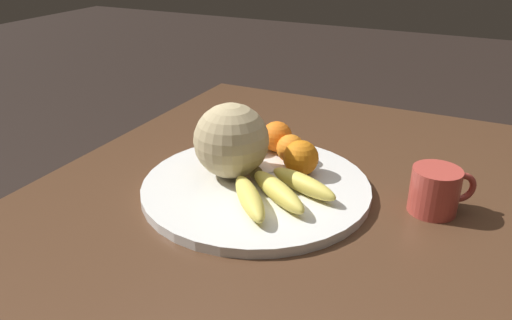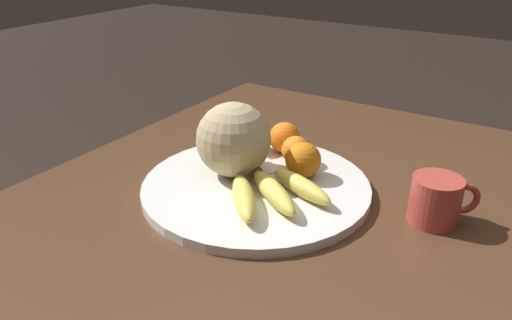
# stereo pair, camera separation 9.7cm
# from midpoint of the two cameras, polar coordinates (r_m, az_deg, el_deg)

# --- Properties ---
(kitchen_table) EXTENTS (1.29, 0.96, 0.77)m
(kitchen_table) POSITION_cam_midpoint_polar(r_m,az_deg,el_deg) (1.02, 4.47, -10.04)
(kitchen_table) COLOR #4C301E
(kitchen_table) RESTS_ON ground_plane
(fruit_bowl) EXTENTS (0.45, 0.45, 0.02)m
(fruit_bowl) POSITION_cam_midpoint_polar(r_m,az_deg,el_deg) (0.99, 2.79, -3.10)
(fruit_bowl) COLOR white
(fruit_bowl) RESTS_ON kitchen_table
(melon) EXTENTS (0.15, 0.15, 0.15)m
(melon) POSITION_cam_midpoint_polar(r_m,az_deg,el_deg) (0.99, 0.20, 2.29)
(melon) COLOR tan
(melon) RESTS_ON fruit_bowl
(banana_bunch) EXTENTS (0.21, 0.21, 0.04)m
(banana_bunch) POSITION_cam_midpoint_polar(r_m,az_deg,el_deg) (0.92, 4.75, -3.69)
(banana_bunch) COLOR brown
(banana_bunch) RESTS_ON fruit_bowl
(orange_front_left) EXTENTS (0.07, 0.07, 0.07)m
(orange_front_left) POSITION_cam_midpoint_polar(r_m,az_deg,el_deg) (1.12, 5.77, 2.51)
(orange_front_left) COLOR orange
(orange_front_left) RESTS_ON fruit_bowl
(orange_front_right) EXTENTS (0.06, 0.06, 0.06)m
(orange_front_right) POSITION_cam_midpoint_polar(r_m,az_deg,el_deg) (1.06, 7.18, 1.06)
(orange_front_right) COLOR orange
(orange_front_right) RESTS_ON fruit_bowl
(orange_mid_center) EXTENTS (0.07, 0.07, 0.07)m
(orange_mid_center) POSITION_cam_midpoint_polar(r_m,az_deg,el_deg) (1.01, 8.16, -0.07)
(orange_mid_center) COLOR orange
(orange_mid_center) RESTS_ON fruit_bowl
(orange_back_left) EXTENTS (0.07, 0.07, 0.07)m
(orange_back_left) POSITION_cam_midpoint_polar(r_m,az_deg,el_deg) (1.12, 1.77, 2.66)
(orange_back_left) COLOR orange
(orange_back_left) RESTS_ON fruit_bowl
(produce_tag) EXTENTS (0.09, 0.10, 0.00)m
(produce_tag) POSITION_cam_midpoint_polar(r_m,az_deg,el_deg) (1.07, 3.50, -0.48)
(produce_tag) COLOR white
(produce_tag) RESTS_ON fruit_bowl
(ceramic_mug) EXTENTS (0.09, 0.11, 0.09)m
(ceramic_mug) POSITION_cam_midpoint_polar(r_m,az_deg,el_deg) (0.95, 22.75, -4.33)
(ceramic_mug) COLOR #B74238
(ceramic_mug) RESTS_ON kitchen_table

